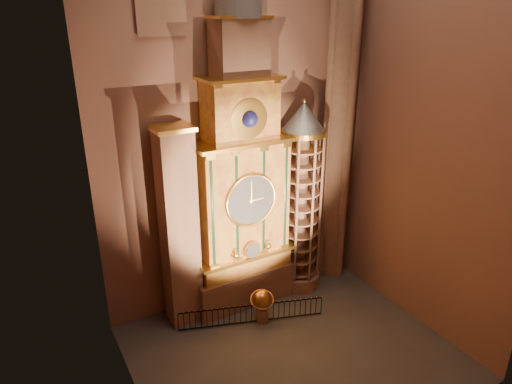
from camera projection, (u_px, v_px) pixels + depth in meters
floor at (293, 352)px, 21.40m from camera, size 14.00×14.00×0.00m
wall_back at (230, 97)px, 22.12m from camera, size 22.00×0.00×22.00m
wall_left at (115, 148)px, 14.07m from camera, size 0.00×22.00×22.00m
wall_right at (429, 104)px, 20.50m from camera, size 0.00×22.00×22.00m
astronomical_clock at (241, 187)px, 22.90m from camera, size 5.60×2.41×16.70m
portrait_tower at (179, 229)px, 21.92m from camera, size 1.80×1.60×10.20m
stair_turret at (301, 201)px, 24.83m from camera, size 2.50×2.50×10.80m
gothic_pier at (342, 90)px, 24.12m from camera, size 2.04×2.04×22.00m
celestial_globe at (262, 303)px, 23.24m from camera, size 1.56×1.52×1.76m
iron_railing at (252, 314)px, 23.19m from camera, size 7.01×2.47×1.04m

